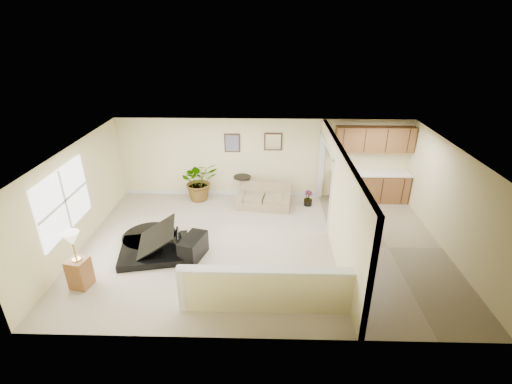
{
  "coord_description": "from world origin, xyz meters",
  "views": [
    {
      "loc": [
        0.06,
        -7.88,
        5.15
      ],
      "look_at": [
        -0.15,
        0.4,
        1.3
      ],
      "focal_mm": 26.0,
      "sensor_mm": 36.0,
      "label": 1
    }
  ],
  "objects_px": {
    "piano_bench": "(193,247)",
    "palm_plant": "(199,181)",
    "accent_table": "(242,185)",
    "loveseat": "(264,195)",
    "lamp_stand": "(78,264)",
    "piano": "(152,227)",
    "small_plant": "(308,199)"
  },
  "relations": [
    {
      "from": "small_plant",
      "to": "piano_bench",
      "type": "bearing_deg",
      "value": -136.71
    },
    {
      "from": "loveseat",
      "to": "small_plant",
      "type": "bearing_deg",
      "value": 9.4
    },
    {
      "from": "lamp_stand",
      "to": "palm_plant",
      "type": "bearing_deg",
      "value": 66.87
    },
    {
      "from": "piano",
      "to": "palm_plant",
      "type": "xyz_separation_m",
      "value": [
        0.67,
        2.89,
        -0.02
      ]
    },
    {
      "from": "small_plant",
      "to": "lamp_stand",
      "type": "xyz_separation_m",
      "value": [
        -5.19,
        -3.93,
        0.35
      ]
    },
    {
      "from": "loveseat",
      "to": "small_plant",
      "type": "distance_m",
      "value": 1.35
    },
    {
      "from": "palm_plant",
      "to": "accent_table",
      "type": "bearing_deg",
      "value": 0.11
    },
    {
      "from": "accent_table",
      "to": "palm_plant",
      "type": "distance_m",
      "value": 1.34
    },
    {
      "from": "loveseat",
      "to": "accent_table",
      "type": "distance_m",
      "value": 0.81
    },
    {
      "from": "piano_bench",
      "to": "palm_plant",
      "type": "height_order",
      "value": "palm_plant"
    },
    {
      "from": "piano_bench",
      "to": "lamp_stand",
      "type": "bearing_deg",
      "value": -153.19
    },
    {
      "from": "small_plant",
      "to": "lamp_stand",
      "type": "bearing_deg",
      "value": -142.85
    },
    {
      "from": "piano_bench",
      "to": "lamp_stand",
      "type": "height_order",
      "value": "lamp_stand"
    },
    {
      "from": "accent_table",
      "to": "lamp_stand",
      "type": "distance_m",
      "value": 5.34
    },
    {
      "from": "piano_bench",
      "to": "piano",
      "type": "bearing_deg",
      "value": 163.79
    },
    {
      "from": "piano_bench",
      "to": "loveseat",
      "type": "height_order",
      "value": "loveseat"
    },
    {
      "from": "piano_bench",
      "to": "accent_table",
      "type": "distance_m",
      "value": 3.34
    },
    {
      "from": "palm_plant",
      "to": "small_plant",
      "type": "bearing_deg",
      "value": -6.13
    },
    {
      "from": "piano",
      "to": "piano_bench",
      "type": "height_order",
      "value": "piano"
    },
    {
      "from": "loveseat",
      "to": "lamp_stand",
      "type": "xyz_separation_m",
      "value": [
        -3.85,
        -3.9,
        0.21
      ]
    },
    {
      "from": "loveseat",
      "to": "piano",
      "type": "bearing_deg",
      "value": -129.38
    },
    {
      "from": "piano",
      "to": "accent_table",
      "type": "distance_m",
      "value": 3.52
    },
    {
      "from": "piano",
      "to": "accent_table",
      "type": "xyz_separation_m",
      "value": [
        2.0,
        2.89,
        -0.13
      ]
    },
    {
      "from": "accent_table",
      "to": "small_plant",
      "type": "xyz_separation_m",
      "value": [
        2.02,
        -0.36,
        -0.3
      ]
    },
    {
      "from": "piano_bench",
      "to": "accent_table",
      "type": "height_order",
      "value": "accent_table"
    },
    {
      "from": "piano",
      "to": "palm_plant",
      "type": "height_order",
      "value": "piano"
    },
    {
      "from": "small_plant",
      "to": "loveseat",
      "type": "bearing_deg",
      "value": -178.38
    },
    {
      "from": "loveseat",
      "to": "accent_table",
      "type": "bearing_deg",
      "value": 157.38
    },
    {
      "from": "piano_bench",
      "to": "palm_plant",
      "type": "xyz_separation_m",
      "value": [
        -0.36,
        3.19,
        0.34
      ]
    },
    {
      "from": "loveseat",
      "to": "small_plant",
      "type": "relative_size",
      "value": 3.57
    },
    {
      "from": "piano",
      "to": "loveseat",
      "type": "xyz_separation_m",
      "value": [
        2.68,
        2.49,
        -0.29
      ]
    },
    {
      "from": "lamp_stand",
      "to": "loveseat",
      "type": "bearing_deg",
      "value": 45.33
    }
  ]
}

